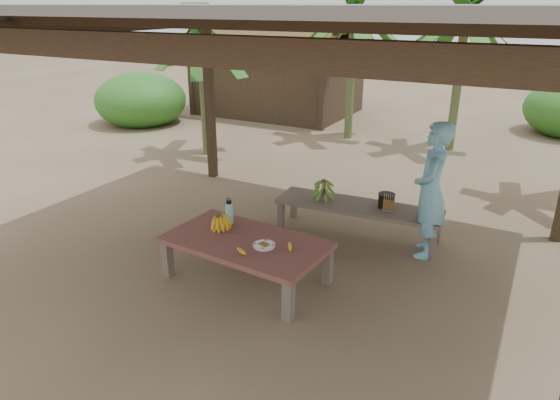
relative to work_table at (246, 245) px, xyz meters
The scene contains 17 objects.
ground 0.76m from the work_table, 61.00° to the left, with size 80.00×80.00×0.00m, color brown.
pavilion 2.42m from the work_table, 61.44° to the left, with size 6.60×5.60×2.95m.
work_table is the anchor object (origin of this frame).
bench 1.85m from the work_table, 67.61° to the left, with size 2.24×0.75×0.45m.
ripe_banana_bunch 0.50m from the work_table, 163.82° to the left, with size 0.30×0.25×0.18m, color yellow, non-canonical shape.
plate 0.29m from the work_table, 11.28° to the right, with size 0.24×0.24×0.04m.
loose_banana_front 0.33m from the work_table, 66.08° to the right, with size 0.04×0.15×0.04m, color yellow.
loose_banana_side 0.54m from the work_table, ahead, with size 0.04×0.16×0.04m, color yellow.
water_flask 0.56m from the work_table, 143.78° to the left, with size 0.09×0.09×0.32m.
green_banana_stalk 1.69m from the work_table, 82.91° to the left, with size 0.26×0.26×0.30m, color #598C2D, non-canonical shape.
cooking_pot 2.09m from the work_table, 59.67° to the left, with size 0.21×0.21×0.18m, color black.
skewer_rack 2.03m from the work_table, 56.34° to the left, with size 0.18×0.08×0.24m, color #A57F47, non-canonical shape.
woman 2.33m from the work_table, 44.49° to the left, with size 0.62×0.41×1.70m, color #74BBDC.
hut 9.54m from the work_table, 116.16° to the left, with size 4.40×3.43×2.85m.
banana_plant_n 7.15m from the work_table, 81.81° to the left, with size 1.80×1.80×3.09m.
banana_plant_nw 7.15m from the work_table, 101.40° to the left, with size 1.80×1.80×3.16m.
banana_plant_w 5.59m from the work_table, 130.99° to the left, with size 1.80×1.80×2.76m.
Camera 1 is at (2.42, -4.77, 2.96)m, focal length 32.00 mm.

